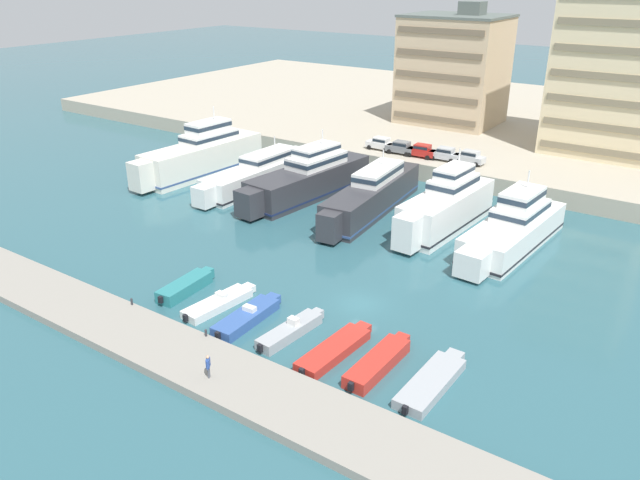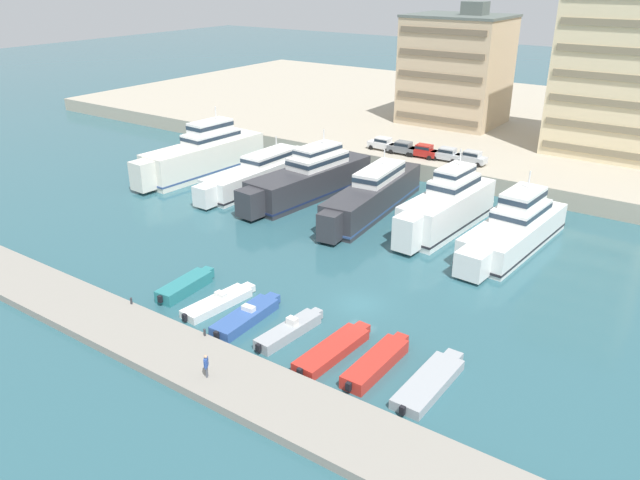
% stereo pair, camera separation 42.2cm
% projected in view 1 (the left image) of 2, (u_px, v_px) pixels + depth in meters
% --- Properties ---
extents(ground_plane, '(400.00, 400.00, 0.00)m').
position_uv_depth(ground_plane, '(360.00, 304.00, 53.23)').
color(ground_plane, '#2D5B66').
extents(quay_promenade, '(180.00, 70.00, 2.32)m').
position_uv_depth(quay_promenade, '(572.00, 132.00, 104.15)').
color(quay_promenade, '#ADA38E').
rests_on(quay_promenade, ground).
extents(pier_dock, '(120.00, 5.69, 0.66)m').
position_uv_depth(pier_dock, '(249.00, 387.00, 42.21)').
color(pier_dock, gray).
rests_on(pier_dock, ground).
extents(yacht_ivory_far_left, '(5.88, 21.90, 8.92)m').
position_uv_depth(yacht_ivory_far_left, '(202.00, 155.00, 85.66)').
color(yacht_ivory_far_left, silver).
rests_on(yacht_ivory_far_left, ground).
extents(yacht_white_left, '(4.49, 22.41, 6.01)m').
position_uv_depth(yacht_white_left, '(262.00, 173.00, 81.59)').
color(yacht_white_left, white).
rests_on(yacht_white_left, ground).
extents(yacht_charcoal_mid_left, '(6.67, 21.90, 7.99)m').
position_uv_depth(yacht_charcoal_mid_left, '(308.00, 178.00, 77.39)').
color(yacht_charcoal_mid_left, '#333338').
rests_on(yacht_charcoal_mid_left, ground).
extents(yacht_charcoal_center_left, '(5.87, 22.41, 6.80)m').
position_uv_depth(yacht_charcoal_center_left, '(372.00, 195.00, 72.56)').
color(yacht_charcoal_center_left, '#333338').
rests_on(yacht_charcoal_center_left, ground).
extents(yacht_white_center, '(5.20, 17.84, 8.55)m').
position_uv_depth(yacht_white_center, '(446.00, 206.00, 67.64)').
color(yacht_white_center, white).
rests_on(yacht_white_center, ground).
extents(yacht_white_center_right, '(6.09, 19.82, 7.57)m').
position_uv_depth(yacht_white_center_right, '(513.00, 228.00, 63.46)').
color(yacht_white_center_right, white).
rests_on(yacht_white_center_right, ground).
extents(motorboat_teal_far_left, '(2.16, 6.67, 1.08)m').
position_uv_depth(motorboat_teal_far_left, '(186.00, 286.00, 55.07)').
color(motorboat_teal_far_left, teal).
rests_on(motorboat_teal_far_left, ground).
extents(motorboat_white_left, '(2.50, 7.60, 1.18)m').
position_uv_depth(motorboat_white_left, '(219.00, 302.00, 52.74)').
color(motorboat_white_left, white).
rests_on(motorboat_white_left, ground).
extents(motorboat_blue_mid_left, '(2.20, 7.68, 1.25)m').
position_uv_depth(motorboat_blue_mid_left, '(248.00, 316.00, 50.49)').
color(motorboat_blue_mid_left, '#33569E').
rests_on(motorboat_blue_mid_left, ground).
extents(motorboat_grey_center_left, '(2.03, 7.21, 1.43)m').
position_uv_depth(motorboat_grey_center_left, '(291.00, 330.00, 48.55)').
color(motorboat_grey_center_left, '#9EA3A8').
rests_on(motorboat_grey_center_left, ground).
extents(motorboat_red_center, '(2.35, 8.19, 0.84)m').
position_uv_depth(motorboat_red_center, '(335.00, 349.00, 46.25)').
color(motorboat_red_center, red).
rests_on(motorboat_red_center, ground).
extents(motorboat_red_center_right, '(1.84, 7.75, 0.99)m').
position_uv_depth(motorboat_red_center_right, '(378.00, 362.00, 44.58)').
color(motorboat_red_center_right, red).
rests_on(motorboat_red_center_right, ground).
extents(motorboat_grey_mid_right, '(2.30, 8.21, 0.82)m').
position_uv_depth(motorboat_grey_mid_right, '(432.00, 382.00, 42.67)').
color(motorboat_grey_mid_right, '#9EA3A8').
rests_on(motorboat_grey_mid_right, ground).
extents(car_white_far_left, '(4.12, 1.97, 1.80)m').
position_uv_depth(car_white_far_left, '(381.00, 143.00, 89.19)').
color(car_white_far_left, white).
rests_on(car_white_far_left, quay_promenade).
extents(car_grey_left, '(4.15, 2.02, 1.80)m').
position_uv_depth(car_grey_left, '(401.00, 147.00, 87.20)').
color(car_grey_left, slate).
rests_on(car_grey_left, quay_promenade).
extents(car_red_mid_left, '(4.15, 2.03, 1.80)m').
position_uv_depth(car_red_mid_left, '(422.00, 150.00, 85.69)').
color(car_red_mid_left, red).
rests_on(car_red_mid_left, quay_promenade).
extents(car_silver_center_left, '(4.15, 2.02, 1.80)m').
position_uv_depth(car_silver_center_left, '(445.00, 153.00, 84.22)').
color(car_silver_center_left, '#B7BCC1').
rests_on(car_silver_center_left, quay_promenade).
extents(car_silver_center, '(4.14, 2.01, 1.80)m').
position_uv_depth(car_silver_center, '(470.00, 157.00, 82.78)').
color(car_silver_center, '#B7BCC1').
rests_on(car_silver_center, quay_promenade).
extents(apartment_block_far_left, '(15.77, 12.95, 19.21)m').
position_uv_depth(apartment_block_far_left, '(453.00, 69.00, 102.38)').
color(apartment_block_far_left, '#C6AD89').
rests_on(apartment_block_far_left, quay_promenade).
extents(apartment_block_left, '(15.59, 12.77, 28.23)m').
position_uv_depth(apartment_block_left, '(620.00, 56.00, 83.39)').
color(apartment_block_left, beige).
rests_on(apartment_block_left, quay_promenade).
extents(pedestrian_near_edge, '(0.46, 0.58, 1.76)m').
position_uv_depth(pedestrian_near_edge, '(208.00, 364.00, 42.25)').
color(pedestrian_near_edge, '#4C515B').
rests_on(pedestrian_near_edge, pier_dock).
extents(bollard_west, '(0.20, 0.20, 0.61)m').
position_uv_depth(bollard_west, '(132.00, 301.00, 51.70)').
color(bollard_west, '#2D2D33').
rests_on(bollard_west, pier_dock).
extents(bollard_west_mid, '(0.20, 0.20, 0.61)m').
position_uv_depth(bollard_west_mid, '(206.00, 332.00, 47.29)').
color(bollard_west_mid, '#2D2D33').
rests_on(bollard_west_mid, pier_dock).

